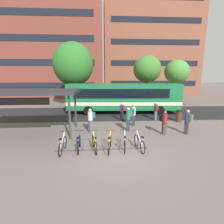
% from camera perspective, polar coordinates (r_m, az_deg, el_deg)
% --- Properties ---
extents(ground, '(200.00, 200.00, 0.00)m').
position_cam_1_polar(ground, '(9.27, 1.86, -13.65)').
color(ground, '#6B605B').
extents(bus_lane_asphalt, '(80.00, 7.20, 0.01)m').
position_cam_1_polar(bus_lane_asphalt, '(18.83, -0.90, -0.33)').
color(bus_lane_asphalt, '#232326').
rests_on(bus_lane_asphalt, ground).
extents(city_bus, '(12.13, 3.13, 3.20)m').
position_cam_1_polar(city_bus, '(18.67, 4.04, 5.05)').
color(city_bus, '#196B3D').
rests_on(city_bus, ground).
extents(bike_rack, '(5.09, 0.26, 0.70)m').
position_cam_1_polar(bike_rack, '(9.59, -3.42, -12.17)').
color(bike_rack, '#47474C').
rests_on(bike_rack, ground).
extents(parked_bicycle_white_0, '(0.52, 1.72, 0.99)m').
position_cam_1_polar(parked_bicycle_white_0, '(9.63, -16.21, -10.63)').
color(parked_bicycle_white_0, black).
rests_on(parked_bicycle_white_0, ground).
extents(parked_bicycle_blue_1, '(0.52, 1.72, 0.99)m').
position_cam_1_polar(parked_bicycle_blue_1, '(9.62, -11.06, -10.40)').
color(parked_bicycle_blue_1, black).
rests_on(parked_bicycle_blue_1, ground).
extents(parked_bicycle_yellow_2, '(0.52, 1.70, 0.99)m').
position_cam_1_polar(parked_bicycle_yellow_2, '(9.47, -5.88, -10.59)').
color(parked_bicycle_yellow_2, black).
rests_on(parked_bicycle_yellow_2, ground).
extents(parked_bicycle_yellow_3, '(0.52, 1.71, 0.99)m').
position_cam_1_polar(parked_bicycle_yellow_3, '(9.41, -0.79, -10.68)').
color(parked_bicycle_yellow_3, black).
rests_on(parked_bicycle_yellow_3, ground).
extents(parked_bicycle_white_4, '(0.52, 1.72, 0.99)m').
position_cam_1_polar(parked_bicycle_white_4, '(9.59, 4.31, -10.28)').
color(parked_bicycle_white_4, black).
rests_on(parked_bicycle_white_4, ground).
extents(parked_bicycle_white_5, '(0.52, 1.72, 0.99)m').
position_cam_1_polar(parked_bicycle_white_5, '(9.66, 9.15, -10.23)').
color(parked_bicycle_white_5, black).
rests_on(parked_bicycle_white_5, ground).
extents(transit_shelter, '(7.16, 3.53, 3.07)m').
position_cam_1_polar(transit_shelter, '(13.01, -27.27, 5.72)').
color(transit_shelter, '#38383D').
rests_on(transit_shelter, ground).
extents(commuter_olive_pack_0, '(0.55, 0.60, 1.74)m').
position_cam_1_polar(commuter_olive_pack_0, '(12.90, 24.08, -2.56)').
color(commuter_olive_pack_0, '#47382D').
rests_on(commuter_olive_pack_0, ground).
extents(commuter_maroon_pack_1, '(0.50, 0.60, 1.69)m').
position_cam_1_polar(commuter_maroon_pack_1, '(15.24, 3.43, 0.47)').
color(commuter_maroon_pack_1, black).
rests_on(commuter_maroon_pack_1, ground).
extents(commuter_grey_pack_2, '(0.52, 0.60, 1.78)m').
position_cam_1_polar(commuter_grey_pack_2, '(12.54, 5.53, -1.85)').
color(commuter_grey_pack_2, '#2D3851').
rests_on(commuter_grey_pack_2, ground).
extents(commuter_teal_pack_3, '(0.52, 0.60, 1.76)m').
position_cam_1_polar(commuter_teal_pack_3, '(13.92, 7.20, -0.55)').
color(commuter_teal_pack_3, '#2D3851').
rests_on(commuter_teal_pack_3, ground).
extents(commuter_black_pack_4, '(0.58, 0.44, 1.70)m').
position_cam_1_polar(commuter_black_pack_4, '(12.24, 17.13, -2.93)').
color(commuter_black_pack_4, '#47382D').
rests_on(commuter_black_pack_4, ground).
extents(commuter_teal_pack_5, '(0.59, 0.58, 1.74)m').
position_cam_1_polar(commuter_teal_pack_5, '(12.34, -7.17, -2.21)').
color(commuter_teal_pack_5, '#565660').
rests_on(commuter_teal_pack_5, ground).
extents(commuter_maroon_pack_6, '(0.37, 0.54, 1.71)m').
position_cam_1_polar(commuter_maroon_pack_6, '(16.10, 14.51, 0.74)').
color(commuter_maroon_pack_6, '#565660').
rests_on(commuter_maroon_pack_6, ground).
extents(trash_bin, '(0.55, 0.55, 1.03)m').
position_cam_1_polar(trash_bin, '(16.29, 21.58, -1.27)').
color(trash_bin, '#4C2819').
rests_on(trash_bin, ground).
extents(street_tree_0, '(3.59, 3.59, 6.37)m').
position_cam_1_polar(street_tree_0, '(27.40, 20.96, 12.49)').
color(street_tree_0, brown).
rests_on(street_tree_0, ground).
extents(street_tree_1, '(5.15, 5.15, 8.28)m').
position_cam_1_polar(street_tree_1, '(23.30, -12.90, 15.31)').
color(street_tree_1, brown).
rests_on(street_tree_1, ground).
extents(street_tree_2, '(3.83, 3.83, 6.84)m').
position_cam_1_polar(street_tree_2, '(24.87, 11.73, 13.88)').
color(street_tree_2, brown).
rests_on(street_tree_2, ground).
extents(building_left_wing, '(23.22, 10.65, 19.75)m').
position_cam_1_polar(building_left_wing, '(38.39, -22.05, 19.90)').
color(building_left_wing, brown).
rests_on(building_left_wing, ground).
extents(building_right_wing, '(20.95, 12.48, 20.89)m').
position_cam_1_polar(building_right_wing, '(44.42, 11.91, 20.02)').
color(building_right_wing, brown).
rests_on(building_right_wing, ground).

